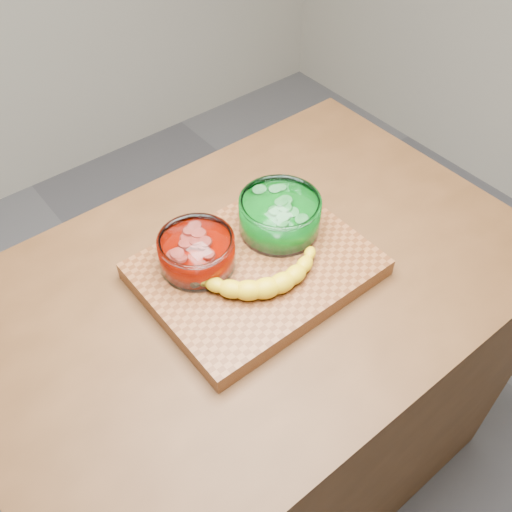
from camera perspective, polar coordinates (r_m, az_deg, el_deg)
ground at (r=1.96m, az=0.00°, el=-19.52°), size 3.50×3.50×0.00m
counter at (r=1.56m, az=0.00°, el=-12.90°), size 1.20×0.80×0.90m
cutting_board at (r=1.18m, az=0.00°, el=-1.33°), size 0.45×0.35×0.04m
bowl_red at (r=1.14m, az=-5.93°, el=0.38°), size 0.15×0.15×0.07m
bowl_green at (r=1.20m, az=2.38°, el=4.06°), size 0.17×0.17×0.08m
banana at (r=1.12m, az=0.46°, el=-1.26°), size 0.27×0.17×0.04m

